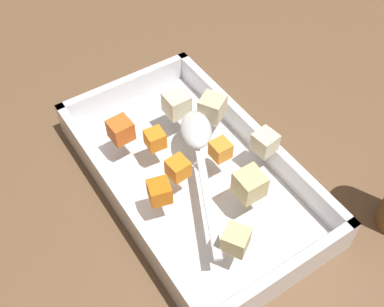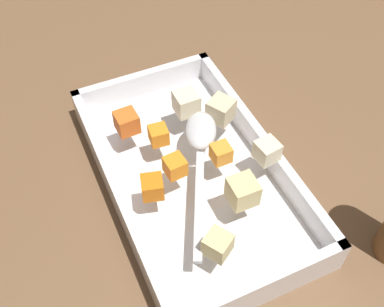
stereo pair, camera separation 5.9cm
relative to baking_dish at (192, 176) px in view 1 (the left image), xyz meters
name	(u,v)px [view 1 (the left image)]	position (x,y,z in m)	size (l,w,h in m)	color
ground_plane	(199,171)	(0.01, -0.02, -0.02)	(4.00, 4.00, 0.00)	brown
baking_dish	(192,176)	(0.00, 0.00, 0.00)	(0.38, 0.22, 0.05)	silver
carrot_chunk_mid_right	(121,130)	(0.08, 0.06, 0.05)	(0.03, 0.03, 0.03)	orange
carrot_chunk_heap_top	(221,150)	(-0.02, -0.03, 0.05)	(0.02, 0.02, 0.02)	orange
carrot_chunk_corner_sw	(159,192)	(-0.03, 0.07, 0.05)	(0.03, 0.03, 0.03)	orange
carrot_chunk_corner_se	(178,168)	(-0.01, 0.03, 0.05)	(0.02, 0.02, 0.02)	orange
carrot_chunk_heap_side	(155,139)	(0.05, 0.03, 0.05)	(0.02, 0.02, 0.02)	orange
potato_chunk_mid_left	(250,184)	(-0.08, -0.03, 0.05)	(0.03, 0.03, 0.03)	#E0CC89
potato_chunk_front_center	(212,107)	(0.05, -0.07, 0.05)	(0.03, 0.03, 0.03)	beige
potato_chunk_center	(236,240)	(-0.13, 0.03, 0.05)	(0.03, 0.03, 0.03)	#E0CC89
potato_chunk_back_center	(177,104)	(0.08, -0.03, 0.05)	(0.03, 0.03, 0.03)	beige
potato_chunk_near_left	(265,142)	(-0.04, -0.09, 0.05)	(0.03, 0.03, 0.03)	beige
serving_spoon	(197,137)	(0.02, -0.02, 0.05)	(0.21, 0.12, 0.02)	silver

